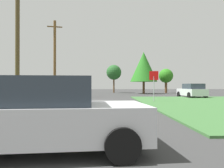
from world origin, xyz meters
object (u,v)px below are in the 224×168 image
object	(u,v)px
car_behind_on_main_road	(50,114)
oak_tree_right	(166,76)
parked_car_near_building	(45,91)
oak_tree_left	(114,72)
car_on_crossroad	(192,91)
pine_tree_center	(144,67)
utility_pole_near	(17,39)
stop_sign	(154,80)
utility_pole_mid	(55,58)

from	to	relation	value
car_behind_on_main_road	oak_tree_right	size ratio (longest dim) A/B	0.95
parked_car_near_building	oak_tree_left	world-z (taller)	oak_tree_left
car_on_crossroad	pine_tree_center	bearing A→B (deg)	12.69
parked_car_near_building	utility_pole_near	xyz separation A→B (m)	(0.88, -9.30, 3.66)
stop_sign	parked_car_near_building	size ratio (longest dim) A/B	0.63
utility_pole_near	oak_tree_left	xyz separation A→B (m)	(7.16, 27.16, -0.57)
parked_car_near_building	pine_tree_center	distance (m)	18.79
stop_sign	pine_tree_center	size ratio (longest dim) A/B	0.37
parked_car_near_building	utility_pole_mid	bearing A→B (deg)	74.50
parked_car_near_building	oak_tree_left	size ratio (longest dim) A/B	0.79
car_on_crossroad	pine_tree_center	xyz separation A→B (m)	(-3.61, 11.92, 3.76)
parked_car_near_building	oak_tree_right	distance (m)	23.59
oak_tree_left	pine_tree_center	bearing A→B (deg)	-44.23
stop_sign	car_on_crossroad	distance (m)	8.63
stop_sign	oak_tree_right	size ratio (longest dim) A/B	0.60
stop_sign	car_behind_on_main_road	distance (m)	14.72
parked_car_near_building	utility_pole_near	world-z (taller)	utility_pole_near
utility_pole_near	utility_pole_mid	xyz separation A→B (m)	(-0.45, 11.92, 0.28)
parked_car_near_building	utility_pole_mid	world-z (taller)	utility_pole_mid
car_on_crossroad	stop_sign	bearing A→B (deg)	133.31
utility_pole_near	pine_tree_center	world-z (taller)	utility_pole_near
parked_car_near_building	oak_tree_left	xyz separation A→B (m)	(8.04, 17.86, 3.09)
stop_sign	utility_pole_mid	bearing A→B (deg)	-23.06
stop_sign	parked_car_near_building	bearing A→B (deg)	-11.74
car_behind_on_main_road	parked_car_near_building	xyz separation A→B (m)	(-5.56, 18.90, -0.00)
car_behind_on_main_road	oak_tree_right	bearing A→B (deg)	65.46
oak_tree_left	car_on_crossroad	bearing A→B (deg)	-62.93
car_on_crossroad	utility_pole_mid	distance (m)	16.71
oak_tree_left	oak_tree_right	xyz separation A→B (m)	(9.48, -2.23, -0.78)
stop_sign	oak_tree_right	distance (m)	21.91
car_on_crossroad	parked_car_near_building	distance (m)	16.64
pine_tree_center	car_on_crossroad	bearing A→B (deg)	-73.17
utility_pole_near	pine_tree_center	distance (m)	25.41
utility_pole_near	oak_tree_left	bearing A→B (deg)	75.23
car_behind_on_main_road	car_on_crossroad	size ratio (longest dim) A/B	0.98
oak_tree_left	car_behind_on_main_road	bearing A→B (deg)	-93.86
parked_car_near_building	oak_tree_left	distance (m)	19.83
utility_pole_near	oak_tree_right	size ratio (longest dim) A/B	1.94
pine_tree_center	oak_tree_right	distance (m)	5.41
stop_sign	utility_pole_near	distance (m)	11.05
parked_car_near_building	pine_tree_center	bearing A→B (deg)	38.92
stop_sign	pine_tree_center	distance (m)	18.55
parked_car_near_building	utility_pole_near	size ratio (longest dim) A/B	0.49
car_behind_on_main_road	parked_car_near_building	bearing A→B (deg)	100.97
utility_pole_near	oak_tree_right	bearing A→B (deg)	56.28
pine_tree_center	car_behind_on_main_road	bearing A→B (deg)	-103.09
car_on_crossroad	utility_pole_near	distance (m)	19.21
stop_sign	car_on_crossroad	size ratio (longest dim) A/B	0.62
oak_tree_left	oak_tree_right	world-z (taller)	oak_tree_left
car_behind_on_main_road	utility_pole_mid	distance (m)	22.47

